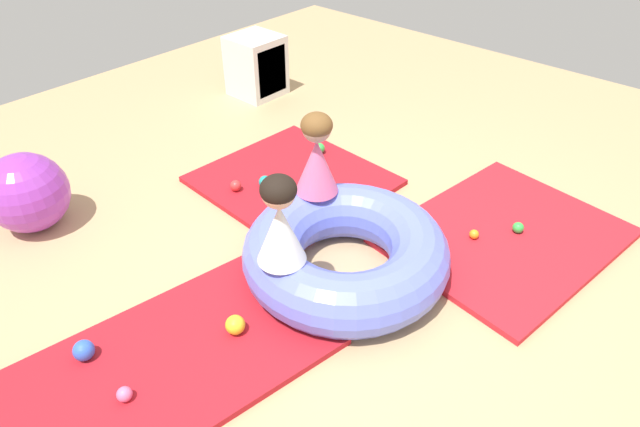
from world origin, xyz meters
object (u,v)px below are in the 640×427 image
object	(u,v)px
child_in_pink	(317,154)
exercise_ball_large	(27,193)
play_ball_blue	(84,350)
play_ball_green_second	(319,148)
play_ball_teal	(265,182)
play_ball_green	(518,228)
child_in_white	(280,221)
play_ball_yellow	(235,325)
play_ball_orange	(474,234)
storage_cube	(258,66)
play_ball_red	(236,186)
play_ball_pink	(124,394)
inflatable_cushion	(346,253)

from	to	relation	value
child_in_pink	exercise_ball_large	distance (m)	1.90
play_ball_blue	play_ball_green_second	world-z (taller)	play_ball_blue
play_ball_teal	play_ball_green	bearing A→B (deg)	-65.67
child_in_white	play_ball_yellow	xyz separation A→B (m)	(-0.33, 0.03, -0.50)
play_ball_orange	play_ball_yellow	bearing A→B (deg)	160.74
child_in_white	play_ball_teal	xyz separation A→B (m)	(0.72, 0.90, -0.51)
play_ball_green_second	exercise_ball_large	distance (m)	2.09
exercise_ball_large	storage_cube	distance (m)	2.47
play_ball_red	play_ball_yellow	distance (m)	1.34
play_ball_red	play_ball_yellow	size ratio (longest dim) A/B	0.76
child_in_pink	play_ball_teal	xyz separation A→B (m)	(0.12, 0.61, -0.51)
play_ball_green	play_ball_teal	size ratio (longest dim) A/B	0.77
play_ball_blue	play_ball_red	xyz separation A→B (m)	(1.50, 0.58, -0.01)
child_in_pink	play_ball_pink	size ratio (longest dim) A/B	7.12
child_in_pink	child_in_white	world-z (taller)	child_in_pink
storage_cube	play_ball_pink	bearing A→B (deg)	-143.42
inflatable_cushion	play_ball_red	distance (m)	1.14
play_ball_green_second	exercise_ball_large	size ratio (longest dim) A/B	0.16
play_ball_orange	storage_cube	distance (m)	2.79
child_in_white	play_ball_blue	bearing A→B (deg)	146.67
play_ball_orange	play_ball_blue	bearing A→B (deg)	155.71
play_ball_pink	play_ball_teal	distance (m)	1.85
play_ball_blue	play_ball_red	bearing A→B (deg)	21.05
child_in_pink	play_ball_orange	bearing A→B (deg)	-89.01
play_ball_orange	child_in_white	bearing A→B (deg)	156.99
play_ball_yellow	play_ball_green_second	xyz separation A→B (m)	(1.68, 0.92, -0.01)
child_in_pink	play_ball_yellow	size ratio (longest dim) A/B	4.96
exercise_ball_large	storage_cube	world-z (taller)	storage_cube
play_ball_yellow	storage_cube	bearing A→B (deg)	44.45
storage_cube	play_ball_teal	bearing A→B (deg)	-131.86
play_ball_teal	play_ball_green_second	distance (m)	0.63
play_ball_yellow	exercise_ball_large	xyz separation A→B (m)	(-0.23, 1.73, 0.17)
play_ball_blue	play_ball_pink	bearing A→B (deg)	-90.59
play_ball_orange	storage_cube	xyz separation A→B (m)	(0.67, 2.70, 0.21)
child_in_pink	play_ball_orange	xyz separation A→B (m)	(0.59, -0.81, -0.53)
play_ball_blue	child_in_white	bearing A→B (deg)	-25.89
play_ball_pink	play_ball_yellow	distance (m)	0.62
child_in_white	exercise_ball_large	size ratio (longest dim) A/B	0.97
play_ball_pink	play_ball_red	xyz separation A→B (m)	(1.50, 0.94, 0.00)
child_in_pink	child_in_white	distance (m)	0.67
play_ball_green_second	inflatable_cushion	bearing A→B (deg)	-131.92
play_ball_green	play_ball_green_second	distance (m)	1.64
play_ball_orange	play_ball_yellow	xyz separation A→B (m)	(-1.53, 0.53, 0.02)
child_in_pink	exercise_ball_large	xyz separation A→B (m)	(-1.17, 1.46, -0.34)
play_ball_green	storage_cube	size ratio (longest dim) A/B	0.13
play_ball_blue	exercise_ball_large	bearing A→B (deg)	73.69
child_in_pink	play_ball_green_second	xyz separation A→B (m)	(0.75, 0.65, -0.52)
play_ball_teal	exercise_ball_large	xyz separation A→B (m)	(-1.29, 0.85, 0.17)
storage_cube	inflatable_cushion	bearing A→B (deg)	-122.48
inflatable_cushion	exercise_ball_large	world-z (taller)	exercise_ball_large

